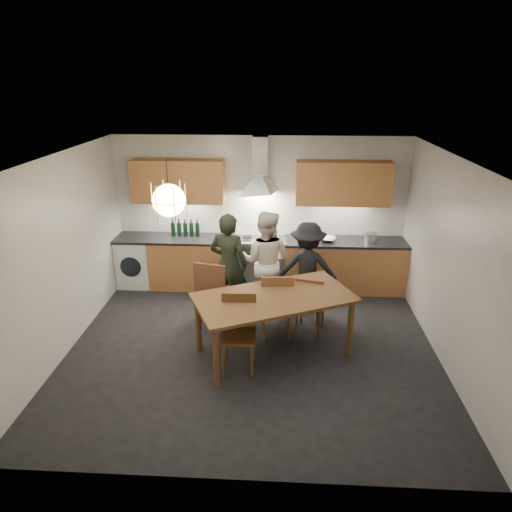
# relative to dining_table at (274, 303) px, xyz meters

# --- Properties ---
(ground) EXTENTS (5.00, 5.00, 0.00)m
(ground) POSITION_rel_dining_table_xyz_m (-0.30, 0.13, -0.75)
(ground) COLOR black
(ground) RESTS_ON ground
(room_shell) EXTENTS (5.02, 4.52, 2.61)m
(room_shell) POSITION_rel_dining_table_xyz_m (-0.30, 0.13, 0.95)
(room_shell) COLOR white
(room_shell) RESTS_ON ground
(counter_run) EXTENTS (5.00, 0.62, 0.90)m
(counter_run) POSITION_rel_dining_table_xyz_m (-0.27, 2.08, -0.30)
(counter_run) COLOR tan
(counter_run) RESTS_ON ground
(range_stove) EXTENTS (0.90, 0.60, 0.92)m
(range_stove) POSITION_rel_dining_table_xyz_m (-0.30, 2.07, -0.31)
(range_stove) COLOR silver
(range_stove) RESTS_ON ground
(wall_fixtures) EXTENTS (4.30, 0.54, 1.10)m
(wall_fixtures) POSITION_rel_dining_table_xyz_m (-0.30, 2.19, 1.12)
(wall_fixtures) COLOR tan
(wall_fixtures) RESTS_ON ground
(pendant_lamp) EXTENTS (0.43, 0.43, 0.70)m
(pendant_lamp) POSITION_rel_dining_table_xyz_m (-1.30, 0.03, 1.35)
(pendant_lamp) COLOR black
(pendant_lamp) RESTS_ON ground
(dining_table) EXTENTS (2.26, 1.76, 0.85)m
(dining_table) POSITION_rel_dining_table_xyz_m (0.00, 0.00, 0.00)
(dining_table) COLOR brown
(dining_table) RESTS_ON ground
(chair_back_left) EXTENTS (0.57, 0.57, 1.04)m
(chair_back_left) POSITION_rel_dining_table_xyz_m (-0.90, 0.70, -0.16)
(chair_back_left) COLOR brown
(chair_back_left) RESTS_ON ground
(chair_back_mid) EXTENTS (0.48, 0.48, 0.98)m
(chair_back_mid) POSITION_rel_dining_table_xyz_m (0.03, 0.43, -0.19)
(chair_back_mid) COLOR brown
(chair_back_mid) RESTS_ON ground
(chair_back_right) EXTENTS (0.49, 0.49, 0.89)m
(chair_back_right) POSITION_rel_dining_table_xyz_m (0.50, 0.55, -0.24)
(chair_back_right) COLOR brown
(chair_back_right) RESTS_ON ground
(chair_front) EXTENTS (0.45, 0.45, 0.97)m
(chair_front) POSITION_rel_dining_table_xyz_m (-0.44, -0.28, -0.20)
(chair_front) COLOR brown
(chair_front) RESTS_ON ground
(person_left) EXTENTS (0.66, 0.50, 1.63)m
(person_left) POSITION_rel_dining_table_xyz_m (-0.72, 1.12, 0.06)
(person_left) COLOR black
(person_left) RESTS_ON ground
(person_mid) EXTENTS (0.89, 0.75, 1.63)m
(person_mid) POSITION_rel_dining_table_xyz_m (-0.16, 1.28, 0.06)
(person_mid) COLOR silver
(person_mid) RESTS_ON ground
(person_right) EXTENTS (0.96, 0.56, 1.47)m
(person_right) POSITION_rel_dining_table_xyz_m (0.49, 1.24, -0.02)
(person_right) COLOR black
(person_right) RESTS_ON ground
(mixing_bowl) EXTENTS (0.37, 0.37, 0.07)m
(mixing_bowl) POSITION_rel_dining_table_xyz_m (0.86, 2.03, 0.18)
(mixing_bowl) COLOR silver
(mixing_bowl) RESTS_ON counter_run
(stock_pot) EXTENTS (0.24, 0.24, 0.14)m
(stock_pot) POSITION_rel_dining_table_xyz_m (1.58, 2.05, 0.22)
(stock_pot) COLOR silver
(stock_pot) RESTS_ON counter_run
(wine_bottles) EXTENTS (0.50, 0.07, 0.30)m
(wine_bottles) POSITION_rel_dining_table_xyz_m (-1.59, 2.17, 0.30)
(wine_bottles) COLOR black
(wine_bottles) RESTS_ON counter_run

